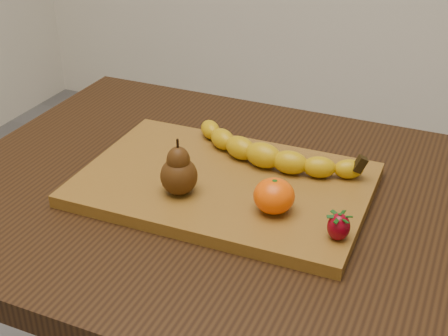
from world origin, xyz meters
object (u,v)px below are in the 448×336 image
at_px(table, 251,247).
at_px(pear, 179,167).
at_px(cutting_board, 224,184).
at_px(mandarin, 274,196).

xyz_separation_m(table, pear, (-0.09, -0.06, 0.16)).
distance_m(table, cutting_board, 0.12).
bearing_deg(cutting_board, table, -0.98).
relative_size(cutting_board, mandarin, 7.49).
bearing_deg(cutting_board, mandarin, -29.06).
bearing_deg(mandarin, table, 134.62).
distance_m(cutting_board, pear, 0.10).
bearing_deg(pear, table, 33.60).
relative_size(pear, mandarin, 1.47).
xyz_separation_m(table, cutting_board, (-0.05, 0.00, 0.11)).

